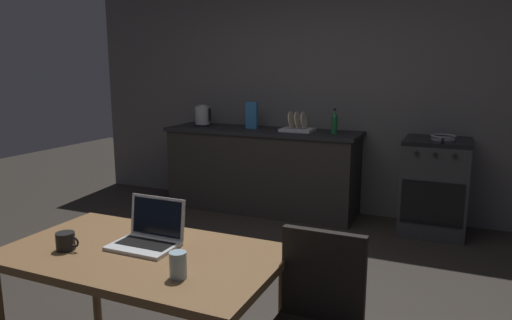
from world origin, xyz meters
The scene contains 14 objects.
ground_plane centered at (0.00, 0.00, 0.00)m, with size 12.00×12.00×0.00m, color #2D2823.
back_wall centered at (0.30, 2.60, 1.42)m, with size 6.40×0.10×2.84m, color #5B5858.
kitchen_counter centered at (-0.56, 2.25, 0.46)m, with size 2.16×0.64×0.92m.
stove_oven centered at (1.25, 2.25, 0.46)m, with size 0.60×0.62×0.92m.
dining_table centered at (0.08, -0.74, 0.64)m, with size 1.35×0.77×0.71m.
chair centered at (0.93, -0.65, 0.50)m, with size 0.40×0.40×0.87m.
laptop centered at (0.06, -0.66, 0.76)m, with size 0.32×0.25×0.23m.
electric_kettle centered at (-1.31, 2.25, 1.03)m, with size 0.20×0.17×0.24m.
bottle centered at (0.26, 2.20, 1.04)m, with size 0.06×0.06×0.26m.
frying_pan centered at (1.30, 2.22, 0.94)m, with size 0.23×0.40×0.05m.
coffee_mug centered at (-0.27, -0.87, 0.75)m, with size 0.13×0.09×0.09m.
drinking_glass centered at (0.40, -0.91, 0.77)m, with size 0.07×0.07×0.11m.
cereal_box centered at (-0.69, 2.27, 1.07)m, with size 0.13×0.05×0.29m.
dish_rack centered at (-0.15, 2.25, 0.96)m, with size 0.34×0.26×0.21m.
Camera 1 is at (1.44, -2.46, 1.58)m, focal length 32.89 mm.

